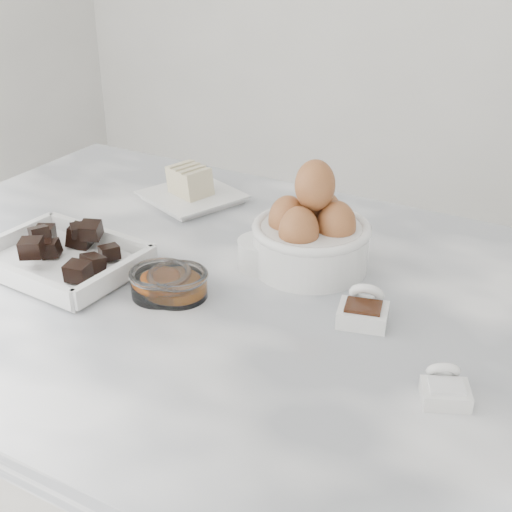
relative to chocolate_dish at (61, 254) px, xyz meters
The scene contains 9 objects.
marble_slab 0.26m from the chocolate_dish, 17.65° to the left, with size 1.20×0.80×0.04m, color white.
chocolate_dish is the anchor object (origin of this frame).
butter_plate 0.31m from the chocolate_dish, 86.91° to the left, with size 0.20×0.20×0.06m.
sugar_ramekin 0.29m from the chocolate_dish, 30.83° to the left, with size 0.07×0.07×0.04m.
egg_bowl 0.37m from the chocolate_dish, 30.44° to the left, with size 0.17×0.17×0.17m.
honey_bowl 0.20m from the chocolate_dish, ahead, with size 0.08×0.08×0.04m.
zest_bowl 0.17m from the chocolate_dish, ahead, with size 0.09×0.09×0.04m.
vanilla_spoon 0.45m from the chocolate_dish, 11.22° to the left, with size 0.07×0.09×0.05m.
salt_spoon 0.58m from the chocolate_dish, ahead, with size 0.07×0.08×0.04m.
Camera 1 is at (0.46, -0.75, 1.44)m, focal length 50.00 mm.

